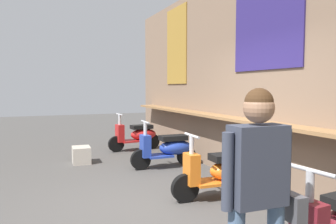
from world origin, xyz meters
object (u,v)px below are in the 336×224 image
(scooter_blue, at_px, (168,148))
(shopper_browsing, at_px, (259,179))
(merchandise_crate, at_px, (81,155))
(scooter_red, at_px, (137,135))
(scooter_orange, at_px, (221,172))

(scooter_blue, distance_m, shopper_browsing, 4.42)
(merchandise_crate, bearing_deg, scooter_blue, 56.05)
(scooter_blue, xyz_separation_m, shopper_browsing, (4.23, -1.11, 0.59))
(scooter_blue, bearing_deg, shopper_browsing, 76.71)
(scooter_red, height_order, merchandise_crate, scooter_red)
(merchandise_crate, bearing_deg, scooter_red, 121.30)
(scooter_red, bearing_deg, merchandise_crate, 27.13)
(scooter_red, bearing_deg, scooter_blue, 85.83)
(scooter_orange, bearing_deg, shopper_browsing, 66.97)
(scooter_blue, distance_m, scooter_orange, 2.02)
(shopper_browsing, bearing_deg, scooter_blue, -11.79)
(scooter_orange, bearing_deg, scooter_blue, -86.44)
(scooter_red, distance_m, scooter_blue, 2.02)
(scooter_red, distance_m, scooter_orange, 4.03)
(scooter_blue, relative_size, merchandise_crate, 3.03)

